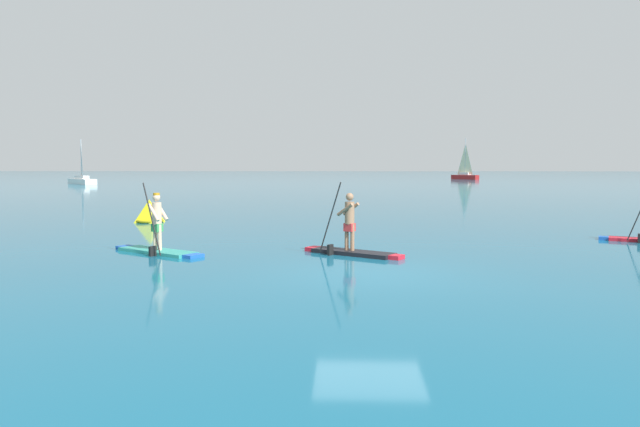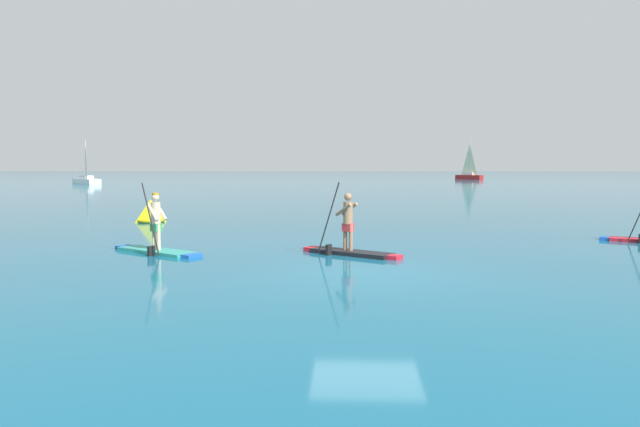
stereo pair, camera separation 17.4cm
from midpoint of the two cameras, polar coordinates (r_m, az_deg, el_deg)
ground at (r=13.45m, az=4.91°, el=-5.69°), size 440.00×440.00×0.00m
paddleboarder_near_left at (r=16.87m, az=-15.28°, el=-2.51°), size 2.93×2.11×2.01m
paddleboarder_mid_center at (r=15.97m, az=3.18°, el=-2.73°), size 2.70×1.94×2.01m
race_marker_buoy at (r=26.01m, az=-15.89°, el=0.11°), size 1.27×1.27×0.97m
sailboat_left_horizon at (r=81.70m, az=-21.63°, el=3.18°), size 5.52×5.72×5.70m
sailboat_right_horizon at (r=103.80m, az=14.29°, el=3.78°), size 4.23×4.42×7.03m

